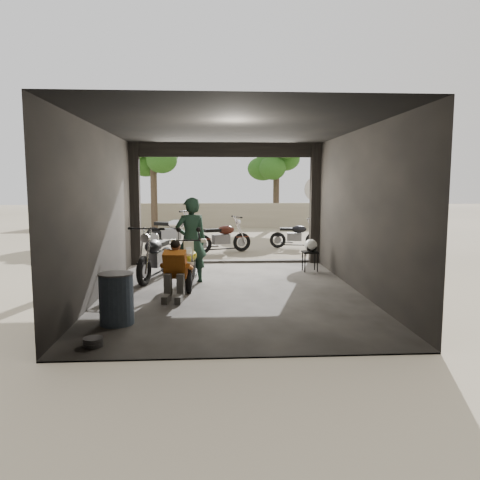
{
  "coord_description": "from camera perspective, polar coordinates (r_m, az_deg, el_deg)",
  "views": [
    {
      "loc": [
        -0.38,
        -9.03,
        2.14
      ],
      "look_at": [
        0.2,
        0.6,
        0.98
      ],
      "focal_mm": 35.0,
      "sensor_mm": 36.0,
      "label": 1
    }
  ],
  "objects": [
    {
      "name": "tree_left",
      "position": [
        21.76,
        -10.58,
        11.61
      ],
      "size": [
        2.2,
        2.2,
        5.6
      ],
      "color": "#382B1E",
      "rests_on": "ground"
    },
    {
      "name": "ground",
      "position": [
        9.28,
        -1.02,
        -6.47
      ],
      "size": [
        80.0,
        80.0,
        0.0
      ],
      "primitive_type": "plane",
      "color": "#7A6D56",
      "rests_on": "ground"
    },
    {
      "name": "rider",
      "position": [
        10.1,
        -5.98,
        -0.07
      ],
      "size": [
        0.77,
        0.6,
        1.86
      ],
      "primitive_type": "imported",
      "rotation": [
        0.0,
        0.0,
        3.39
      ],
      "color": "black",
      "rests_on": "ground"
    },
    {
      "name": "helmet",
      "position": [
        11.52,
        8.63,
        -0.61
      ],
      "size": [
        0.34,
        0.35,
        0.29
      ],
      "primitive_type": "ellipsoid",
      "rotation": [
        0.0,
        0.0,
        -0.09
      ],
      "color": "white",
      "rests_on": "stool"
    },
    {
      "name": "boundary_wall",
      "position": [
        23.08,
        -2.51,
        3.03
      ],
      "size": [
        18.0,
        0.3,
        1.2
      ],
      "primitive_type": "cube",
      "color": "gray",
      "rests_on": "ground"
    },
    {
      "name": "outside_bike_c",
      "position": [
        15.67,
        6.81,
        0.83
      ],
      "size": [
        1.58,
        0.85,
        1.01
      ],
      "primitive_type": null,
      "rotation": [
        0.0,
        0.0,
        1.41
      ],
      "color": "black",
      "rests_on": "ground"
    },
    {
      "name": "left_bike",
      "position": [
        10.62,
        -10.26,
        -1.52
      ],
      "size": [
        1.14,
        1.93,
        1.22
      ],
      "primitive_type": null,
      "rotation": [
        0.0,
        0.0,
        -0.23
      ],
      "color": "black",
      "rests_on": "ground"
    },
    {
      "name": "mechanic",
      "position": [
        8.63,
        -8.03,
        -3.91
      ],
      "size": [
        0.62,
        0.8,
        1.08
      ],
      "primitive_type": null,
      "rotation": [
        0.0,
        0.0,
        -0.1
      ],
      "color": "#B45D18",
      "rests_on": "ground"
    },
    {
      "name": "sign_post",
      "position": [
        14.48,
        9.36,
        4.64
      ],
      "size": [
        0.79,
        0.08,
        2.38
      ],
      "rotation": [
        0.0,
        0.0,
        0.14
      ],
      "color": "black",
      "rests_on": "ground"
    },
    {
      "name": "oil_drum",
      "position": [
        7.38,
        -14.82,
        -7.03
      ],
      "size": [
        0.63,
        0.63,
        0.8
      ],
      "primitive_type": "cylinder",
      "rotation": [
        0.0,
        0.0,
        -0.27
      ],
      "color": "#3F526B",
      "rests_on": "ground"
    },
    {
      "name": "stool",
      "position": [
        11.5,
        8.54,
        -1.74
      ],
      "size": [
        0.37,
        0.37,
        0.51
      ],
      "rotation": [
        0.0,
        0.0,
        0.23
      ],
      "color": "black",
      "rests_on": "ground"
    },
    {
      "name": "outside_bike_a",
      "position": [
        15.63,
        -8.2,
        1.31
      ],
      "size": [
        2.05,
        1.62,
        1.29
      ],
      "primitive_type": null,
      "rotation": [
        0.0,
        0.0,
        1.06
      ],
      "color": "black",
      "rests_on": "ground"
    },
    {
      "name": "outside_bike_b",
      "position": [
        14.53,
        -2.15,
        0.64
      ],
      "size": [
        1.81,
        1.26,
        1.13
      ],
      "primitive_type": null,
      "rotation": [
        0.0,
        0.0,
        1.95
      ],
      "color": "#42190F",
      "rests_on": "ground"
    },
    {
      "name": "tree_right",
      "position": [
        23.29,
        4.47,
        10.33
      ],
      "size": [
        2.2,
        2.2,
        5.0
      ],
      "color": "#382B1E",
      "rests_on": "ground"
    },
    {
      "name": "main_bike",
      "position": [
        9.8,
        -6.11,
        -2.62
      ],
      "size": [
        0.66,
        1.6,
        1.07
      ],
      "primitive_type": null,
      "rotation": [
        0.0,
        0.0,
        0.0
      ],
      "color": "#EAEBC6",
      "rests_on": "ground"
    },
    {
      "name": "garage",
      "position": [
        9.62,
        -1.17,
        1.71
      ],
      "size": [
        7.0,
        7.13,
        3.2
      ],
      "color": "#2D2B28",
      "rests_on": "ground"
    }
  ]
}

